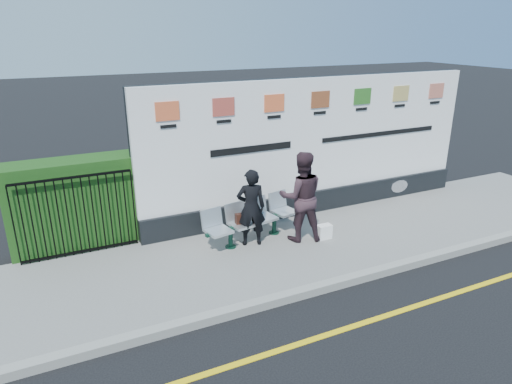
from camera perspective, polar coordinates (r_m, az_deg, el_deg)
ground at (r=7.78m, az=19.47°, el=-13.27°), size 80.00×80.00×0.00m
pavement at (r=9.41m, az=8.94°, el=-5.86°), size 14.00×3.00×0.12m
kerb at (r=8.36m, az=14.75°, el=-9.73°), size 14.00×0.18×0.14m
yellow_line at (r=7.78m, az=19.48°, el=-13.25°), size 14.00×0.10×0.01m
billboard at (r=10.25m, az=7.47°, el=4.52°), size 8.00×0.30×3.00m
hedge at (r=9.29m, az=-21.81°, el=-1.35°), size 2.35×0.70×1.70m
railing at (r=8.90m, az=-21.50°, el=-2.78°), size 2.05×0.06×1.54m
bench at (r=9.04m, az=-0.37°, el=-4.75°), size 2.10×0.92×0.44m
woman_left at (r=8.67m, az=-0.62°, el=-1.97°), size 0.64×0.51×1.52m
woman_right at (r=8.88m, az=5.67°, el=-0.57°), size 1.04×0.92×1.80m
handbag_brown at (r=8.77m, az=-1.79°, el=-3.30°), size 0.26×0.12×0.20m
carrier_bag_white at (r=9.24m, az=8.52°, el=-4.92°), size 0.29×0.17×0.29m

